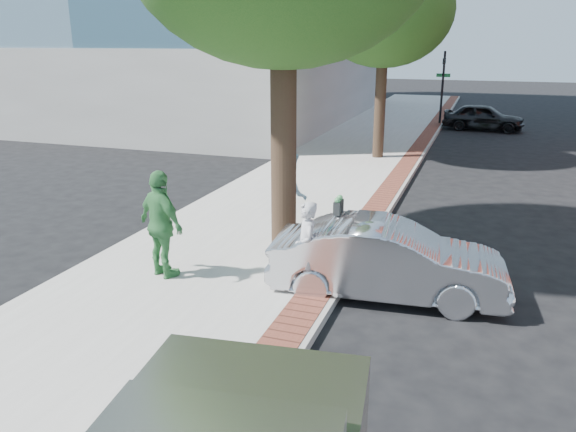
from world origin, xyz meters
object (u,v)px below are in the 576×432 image
at_px(parking_meter, 338,218).
at_px(person_gray, 306,248).
at_px(person_officer, 290,193).
at_px(person_green, 162,225).
at_px(sedan_silver, 387,260).
at_px(bg_car, 483,117).

bearing_deg(parking_meter, person_gray, -106.31).
distance_m(person_officer, person_green, 3.34).
relative_size(person_officer, person_green, 0.94).
height_order(sedan_silver, bg_car, sedan_silver).
bearing_deg(parking_meter, person_green, -157.71).
bearing_deg(person_gray, person_officer, 176.51).
relative_size(person_gray, sedan_silver, 0.40).
height_order(parking_meter, person_gray, person_gray).
height_order(person_gray, sedan_silver, person_gray).
relative_size(person_officer, bg_car, 0.48).
xyz_separation_m(person_gray, sedan_silver, (1.28, 0.61, -0.28)).
height_order(person_green, sedan_silver, person_green).
bearing_deg(person_gray, bg_car, 145.57).
distance_m(person_green, sedan_silver, 4.05).
height_order(parking_meter, person_green, person_green).
height_order(person_gray, bg_car, person_gray).
xyz_separation_m(parking_meter, person_officer, (-1.55, 1.83, -0.13)).
xyz_separation_m(parking_meter, person_gray, (-0.29, -0.99, -0.26)).
distance_m(person_gray, person_officer, 3.09).
bearing_deg(sedan_silver, bg_car, -8.93).
bearing_deg(bg_car, person_gray, 177.78).
bearing_deg(person_officer, person_gray, 176.80).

